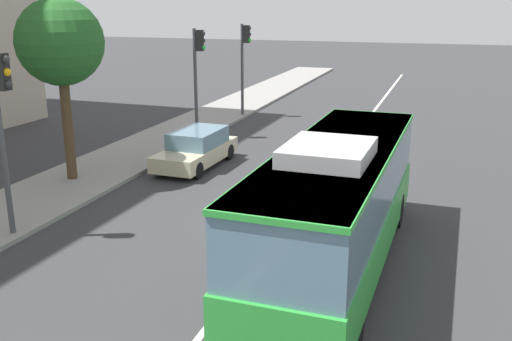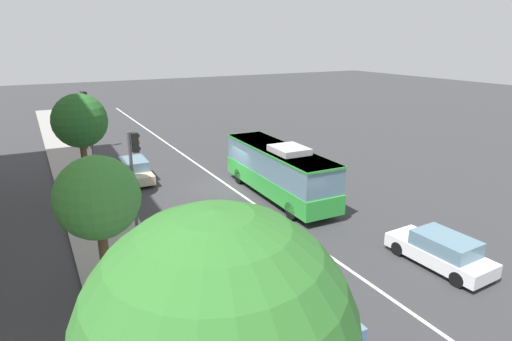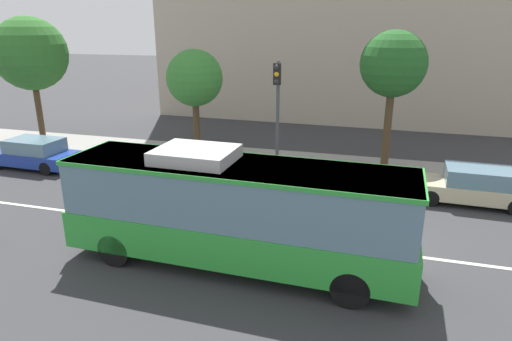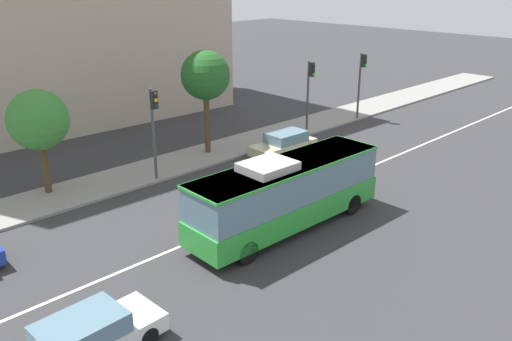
# 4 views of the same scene
# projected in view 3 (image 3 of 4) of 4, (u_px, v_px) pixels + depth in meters

# --- Properties ---
(ground_plane) EXTENTS (160.00, 160.00, 0.00)m
(ground_plane) POSITION_uv_depth(u_px,v_px,m) (346.00, 248.00, 14.18)
(ground_plane) COLOR #333335
(sidewalk_kerb) EXTENTS (80.00, 3.55, 0.14)m
(sidewalk_kerb) POSITION_uv_depth(u_px,v_px,m) (362.00, 168.00, 21.87)
(sidewalk_kerb) COLOR gray
(sidewalk_kerb) RESTS_ON ground_plane
(lane_centre_line) EXTENTS (76.00, 0.16, 0.01)m
(lane_centre_line) POSITION_uv_depth(u_px,v_px,m) (346.00, 248.00, 14.18)
(lane_centre_line) COLOR silver
(lane_centre_line) RESTS_ON ground_plane
(transit_bus) EXTENTS (10.06, 2.74, 3.46)m
(transit_bus) POSITION_uv_depth(u_px,v_px,m) (236.00, 208.00, 12.66)
(transit_bus) COLOR green
(transit_bus) RESTS_ON ground_plane
(sedan_blue) EXTENTS (4.54, 1.92, 1.46)m
(sedan_blue) POSITION_uv_depth(u_px,v_px,m) (33.00, 153.00, 21.90)
(sedan_blue) COLOR #1E3899
(sedan_blue) RESTS_ON ground_plane
(sedan_beige) EXTENTS (4.56, 1.95, 1.46)m
(sedan_beige) POSITION_uv_depth(u_px,v_px,m) (474.00, 186.00, 17.51)
(sedan_beige) COLOR #C6B793
(sedan_beige) RESTS_ON ground_plane
(traffic_light_far_corner) EXTENTS (0.33, 0.62, 5.20)m
(traffic_light_far_corner) POSITION_uv_depth(u_px,v_px,m) (277.00, 98.00, 20.42)
(traffic_light_far_corner) COLOR #47474C
(traffic_light_far_corner) RESTS_ON ground_plane
(street_tree_kerbside_left) EXTENTS (3.04, 3.04, 5.55)m
(street_tree_kerbside_left) POSITION_uv_depth(u_px,v_px,m) (195.00, 79.00, 23.89)
(street_tree_kerbside_left) COLOR #4C3823
(street_tree_kerbside_left) RESTS_ON ground_plane
(street_tree_kerbside_centre) EXTENTS (3.03, 3.03, 6.57)m
(street_tree_kerbside_centre) POSITION_uv_depth(u_px,v_px,m) (393.00, 65.00, 20.24)
(street_tree_kerbside_centre) COLOR #4C3823
(street_tree_kerbside_centre) RESTS_ON ground_plane
(street_tree_kerbside_right) EXTENTS (4.24, 4.24, 7.26)m
(street_tree_kerbside_right) POSITION_uv_depth(u_px,v_px,m) (30.00, 54.00, 26.00)
(street_tree_kerbside_right) COLOR #4C3823
(street_tree_kerbside_right) RESTS_ON ground_plane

